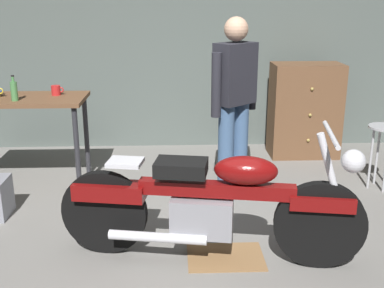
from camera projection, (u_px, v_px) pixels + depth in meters
ground_plane at (190, 255)px, 3.55m from camera, size 12.00×12.00×0.00m
back_wall at (182, 21)px, 5.76m from camera, size 8.00×0.12×3.10m
workbench at (19, 109)px, 4.67m from camera, size 1.30×0.64×0.90m
motorcycle at (212, 202)px, 3.38m from camera, size 2.17×0.69×1.00m
person_standing at (234, 99)px, 4.46m from camera, size 0.46×0.41×1.67m
shop_stool at (384, 140)px, 4.65m from camera, size 0.32×0.32×0.64m
wooden_dresser at (305, 110)px, 5.63m from camera, size 0.80×0.47×1.10m
drip_tray at (225, 257)px, 3.52m from camera, size 0.56×0.40×0.01m
mug_red_diner at (56, 90)px, 4.73m from camera, size 0.12×0.09×0.10m
bottle at (14, 91)px, 4.46m from camera, size 0.06×0.06×0.24m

